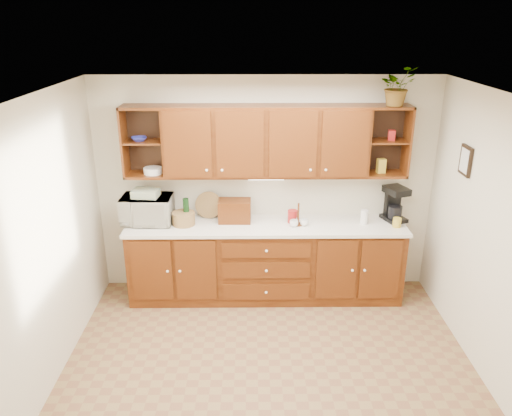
{
  "coord_description": "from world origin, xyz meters",
  "views": [
    {
      "loc": [
        -0.17,
        -3.9,
        3.19
      ],
      "look_at": [
        -0.12,
        1.15,
        1.25
      ],
      "focal_mm": 35.0,
      "sensor_mm": 36.0,
      "label": 1
    }
  ],
  "objects_px": {
    "bread_box": "(235,211)",
    "coffee_maker": "(394,204)",
    "potted_plant": "(397,86)",
    "microwave": "(147,210)"
  },
  "relations": [
    {
      "from": "microwave",
      "to": "potted_plant",
      "type": "bearing_deg",
      "value": 1.89
    },
    {
      "from": "microwave",
      "to": "bread_box",
      "type": "bearing_deg",
      "value": 3.08
    },
    {
      "from": "bread_box",
      "to": "coffee_maker",
      "type": "relative_size",
      "value": 0.92
    },
    {
      "from": "microwave",
      "to": "bread_box",
      "type": "relative_size",
      "value": 1.54
    },
    {
      "from": "bread_box",
      "to": "coffee_maker",
      "type": "distance_m",
      "value": 1.88
    },
    {
      "from": "microwave",
      "to": "bread_box",
      "type": "xyz_separation_m",
      "value": [
        1.01,
        0.03,
        -0.03
      ]
    },
    {
      "from": "bread_box",
      "to": "potted_plant",
      "type": "relative_size",
      "value": 0.89
    },
    {
      "from": "coffee_maker",
      "to": "potted_plant",
      "type": "height_order",
      "value": "potted_plant"
    },
    {
      "from": "microwave",
      "to": "coffee_maker",
      "type": "distance_m",
      "value": 2.9
    },
    {
      "from": "coffee_maker",
      "to": "potted_plant",
      "type": "relative_size",
      "value": 0.97
    }
  ]
}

